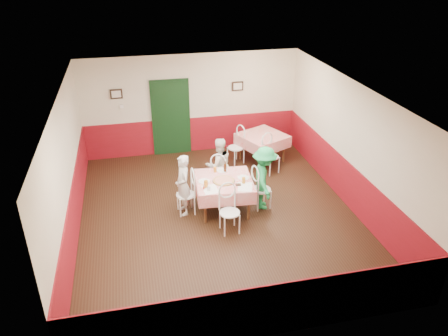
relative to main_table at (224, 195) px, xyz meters
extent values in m
plane|color=black|center=(-0.17, -0.16, -0.38)|extent=(7.00, 7.00, 0.00)
plane|color=white|center=(-0.17, -0.16, 2.42)|extent=(7.00, 7.00, 0.00)
cube|color=beige|center=(-0.17, 3.34, 1.02)|extent=(6.00, 0.10, 2.80)
cube|color=beige|center=(-0.17, -3.66, 1.02)|extent=(6.00, 0.10, 2.80)
cube|color=beige|center=(-3.17, -0.16, 1.02)|extent=(0.10, 7.00, 2.80)
cube|color=beige|center=(2.83, -0.16, 1.02)|extent=(0.10, 7.00, 2.80)
cube|color=maroon|center=(-0.17, 3.32, 0.12)|extent=(6.00, 0.03, 1.00)
cube|color=maroon|center=(-0.17, -3.65, 0.12)|extent=(6.00, 0.03, 1.00)
cube|color=maroon|center=(-3.16, -0.16, 0.12)|extent=(0.03, 7.00, 1.00)
cube|color=maroon|center=(2.81, -0.16, 0.12)|extent=(0.03, 7.00, 1.00)
cube|color=black|center=(-0.77, 3.29, 0.68)|extent=(0.96, 0.06, 2.10)
cube|color=black|center=(-2.17, 3.29, 1.48)|extent=(0.32, 0.03, 0.26)
cube|color=black|center=(1.13, 3.29, 1.48)|extent=(0.32, 0.03, 0.26)
cube|color=white|center=(-2.07, 3.29, 1.12)|extent=(0.10, 0.03, 0.10)
cube|color=red|center=(0.00, 0.00, 0.00)|extent=(1.32, 1.32, 0.77)
cube|color=red|center=(1.58, 2.26, 0.00)|extent=(1.48, 1.48, 0.77)
cylinder|color=#B74723|center=(-0.02, -0.06, 0.40)|extent=(0.50, 0.50, 0.03)
cylinder|color=white|center=(-0.44, 0.02, 0.39)|extent=(0.27, 0.27, 0.01)
cylinder|color=white|center=(0.43, -0.01, 0.39)|extent=(0.27, 0.27, 0.01)
cylinder|color=white|center=(0.05, 0.44, 0.39)|extent=(0.27, 0.27, 0.01)
cylinder|color=#BF7219|center=(-0.44, -0.24, 0.46)|extent=(0.09, 0.09, 0.16)
cylinder|color=#BF7219|center=(0.38, -0.24, 0.45)|extent=(0.08, 0.08, 0.13)
cylinder|color=#BF7219|center=(-0.12, 0.41, 0.45)|extent=(0.07, 0.07, 0.13)
cylinder|color=#381C0A|center=(0.11, 0.36, 0.50)|extent=(0.07, 0.07, 0.24)
cylinder|color=silver|center=(-0.44, -0.39, 0.43)|extent=(0.04, 0.04, 0.09)
cylinder|color=silver|center=(-0.40, -0.41, 0.43)|extent=(0.04, 0.04, 0.09)
cylinder|color=#B23319|center=(-0.51, -0.31, 0.43)|extent=(0.04, 0.04, 0.09)
cube|color=white|center=(-0.37, -0.35, 0.39)|extent=(0.32, 0.42, 0.00)
cube|color=white|center=(0.37, -0.41, 0.39)|extent=(0.40, 0.47, 0.00)
cube|color=black|center=(0.24, -0.30, 0.40)|extent=(0.12, 0.10, 0.02)
imported|color=gray|center=(-0.90, 0.07, 0.32)|extent=(0.40, 0.55, 1.39)
imported|color=gray|center=(0.07, 0.90, 0.30)|extent=(0.73, 0.60, 1.35)
imported|color=gray|center=(0.90, -0.07, 0.36)|extent=(0.69, 1.03, 1.47)
camera|label=1|loc=(-1.84, -8.19, 4.94)|focal=35.00mm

